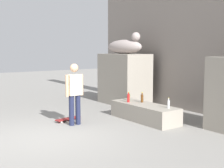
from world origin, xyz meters
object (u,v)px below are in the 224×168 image
Objects in this scene: bottle_red at (128,98)px; bottle_clear at (169,104)px; statue_reclining_left at (125,46)px; skater at (75,91)px; bottle_brown at (142,98)px; skateboard at (68,119)px; bottle_green at (129,97)px.

bottle_red reaches higher than bottle_clear.
skater is (1.80, -3.09, -1.23)m from statue_reclining_left.
bottle_brown is 1.07× the size of bottle_clear.
bottle_brown is (2.23, -1.06, -1.54)m from statue_reclining_left.
skateboard is 1.99m from bottle_green.
skateboard is at bearing -77.31° from statue_reclining_left.
statue_reclining_left is at bearing 145.07° from bottle_red.
skater reaches higher than bottle_red.
skater is at bearing -95.55° from bottle_red.
bottle_green is at bearing -176.60° from bottle_clear.
statue_reclining_left is 5.49× the size of bottle_brown.
bottle_brown is at bearing -13.82° from skater.
skateboard is 2.25m from bottle_brown.
skater is 5.89× the size of bottle_clear.
skater is 2.03× the size of skateboard.
skateboard is at bearing -112.84° from bottle_red.
bottle_green is at bearing 139.05° from bottle_red.
bottle_green is (0.45, 1.86, 0.52)m from skateboard.
bottle_red is (1.97, -1.37, -1.54)m from statue_reclining_left.
bottle_red is 1.39m from bottle_clear.
statue_reclining_left is 3.78m from skater.
bottle_brown reaches higher than skateboard.
bottle_brown is (0.26, 0.31, -0.00)m from bottle_red.
bottle_brown is (0.96, 1.96, 0.54)m from skateboard.
skateboard is 2.91× the size of bottle_clear.
statue_reclining_left is 2.03× the size of skateboard.
bottle_red is at bearing -7.36° from skater.
skater reaches higher than bottle_green.
bottle_brown reaches higher than bottle_clear.
bottle_green is at bearing -169.02° from bottle_brown.
bottle_red is (0.70, 1.65, 0.54)m from skateboard.
statue_reclining_left reaches higher than skateboard.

